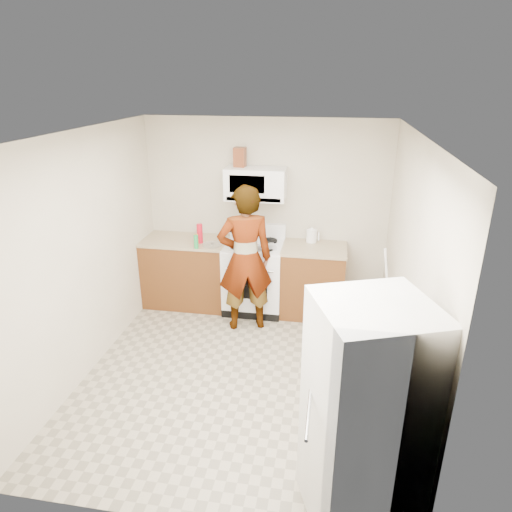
% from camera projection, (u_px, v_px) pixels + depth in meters
% --- Properties ---
extents(floor, '(3.60, 3.60, 0.00)m').
position_uv_depth(floor, '(240.00, 373.00, 4.90)').
color(floor, gray).
rests_on(floor, ground).
extents(back_wall, '(3.20, 0.02, 2.50)m').
position_uv_depth(back_wall, '(265.00, 214.00, 6.08)').
color(back_wall, beige).
rests_on(back_wall, floor).
extents(right_wall, '(0.02, 3.60, 2.50)m').
position_uv_depth(right_wall, '(407.00, 277.00, 4.19)').
color(right_wall, beige).
rests_on(right_wall, floor).
extents(cabinet_left, '(1.12, 0.62, 0.90)m').
position_uv_depth(cabinet_left, '(187.00, 273.00, 6.26)').
color(cabinet_left, '#5D3416').
rests_on(cabinet_left, floor).
extents(counter_left, '(1.14, 0.64, 0.03)m').
position_uv_depth(counter_left, '(185.00, 241.00, 6.09)').
color(counter_left, tan).
rests_on(counter_left, cabinet_left).
extents(cabinet_right, '(0.80, 0.62, 0.90)m').
position_uv_depth(cabinet_right, '(313.00, 282.00, 5.99)').
color(cabinet_right, '#5D3416').
rests_on(cabinet_right, floor).
extents(counter_right, '(0.82, 0.64, 0.03)m').
position_uv_depth(counter_right, '(314.00, 248.00, 5.82)').
color(counter_right, tan).
rests_on(counter_right, cabinet_right).
extents(gas_range, '(0.76, 0.65, 1.13)m').
position_uv_depth(gas_range, '(254.00, 275.00, 6.09)').
color(gas_range, white).
rests_on(gas_range, floor).
extents(microwave, '(0.76, 0.38, 0.40)m').
position_uv_depth(microwave, '(256.00, 184.00, 5.76)').
color(microwave, white).
rests_on(microwave, back_wall).
extents(person, '(0.77, 0.63, 1.83)m').
position_uv_depth(person, '(245.00, 259.00, 5.49)').
color(person, tan).
rests_on(person, floor).
extents(fridge, '(0.90, 0.90, 1.70)m').
position_uv_depth(fridge, '(365.00, 418.00, 3.03)').
color(fridge, silver).
rests_on(fridge, floor).
extents(kettle, '(0.15, 0.15, 0.16)m').
position_uv_depth(kettle, '(312.00, 236.00, 5.97)').
color(kettle, white).
rests_on(kettle, counter_right).
extents(jug, '(0.15, 0.15, 0.24)m').
position_uv_depth(jug, '(240.00, 157.00, 5.71)').
color(jug, brown).
rests_on(jug, microwave).
extents(saucepan, '(0.24, 0.24, 0.11)m').
position_uv_depth(saucepan, '(245.00, 235.00, 6.03)').
color(saucepan, silver).
rests_on(saucepan, gas_range).
extents(tray, '(0.29, 0.24, 0.05)m').
position_uv_depth(tray, '(266.00, 247.00, 5.75)').
color(tray, white).
rests_on(tray, gas_range).
extents(bottle_spray, '(0.08, 0.08, 0.25)m').
position_uv_depth(bottle_spray, '(200.00, 233.00, 5.92)').
color(bottle_spray, red).
rests_on(bottle_spray, counter_left).
extents(bottle_hot_sauce, '(0.06, 0.06, 0.16)m').
position_uv_depth(bottle_hot_sauce, '(196.00, 241.00, 5.80)').
color(bottle_hot_sauce, orange).
rests_on(bottle_hot_sauce, counter_left).
extents(bottle_green_cap, '(0.07, 0.07, 0.17)m').
position_uv_depth(bottle_green_cap, '(196.00, 242.00, 5.75)').
color(bottle_green_cap, '#1A903F').
rests_on(bottle_green_cap, counter_left).
extents(pot_lid, '(0.27, 0.27, 0.01)m').
position_uv_depth(pot_lid, '(212.00, 245.00, 5.88)').
color(pot_lid, white).
rests_on(pot_lid, counter_left).
extents(broom, '(0.23, 0.17, 1.23)m').
position_uv_depth(broom, '(388.00, 297.00, 5.19)').
color(broom, white).
rests_on(broom, floor).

